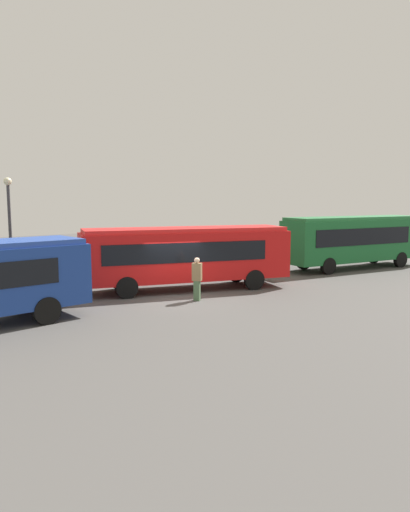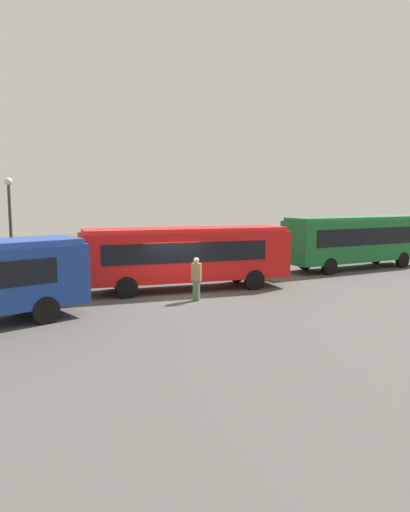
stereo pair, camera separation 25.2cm
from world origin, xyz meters
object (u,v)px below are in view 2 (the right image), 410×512
Objects in this scene: person_left at (33,281)px; bus_red at (186,254)px; bus_green at (355,239)px; person_center at (196,278)px; lamppost at (10,222)px.

bus_red is at bearing 64.12° from person_left.
bus_red is 1.01× the size of bus_green.
person_center is at bearing -96.47° from bus_red.
lamppost is (-6.02, 6.27, 2.37)m from person_center.
lamppost is (-0.01, 2.89, 2.36)m from person_left.
bus_green reaches higher than person_center.
bus_green is (12.54, -0.85, 0.13)m from bus_red.
bus_red is 7.25m from person_left.
person_center is 0.35× the size of lamppost.
person_left is at bearing -175.49° from bus_green.
bus_red is 8.31m from lamppost.
bus_green reaches higher than person_left.
person_left reaches higher than person_center.
bus_red reaches higher than person_center.
lamppost reaches higher than person_center.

